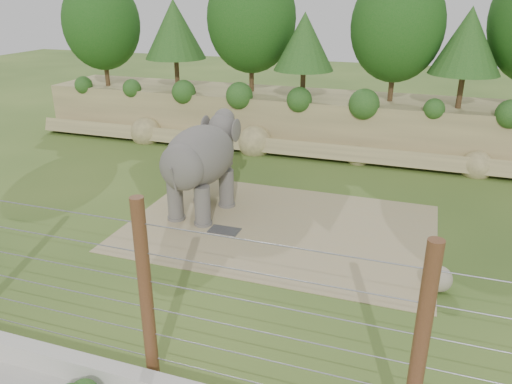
% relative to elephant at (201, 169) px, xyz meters
% --- Properties ---
extents(ground, '(90.00, 90.00, 0.00)m').
position_rel_elephant_xyz_m(ground, '(2.46, -3.28, -1.64)').
color(ground, '#355620').
rests_on(ground, ground).
extents(back_embankment, '(30.00, 5.52, 8.77)m').
position_rel_elephant_xyz_m(back_embankment, '(3.05, 9.40, 2.32)').
color(back_embankment, olive).
rests_on(back_embankment, ground).
extents(dirt_patch, '(10.00, 7.00, 0.02)m').
position_rel_elephant_xyz_m(dirt_patch, '(2.96, -0.28, -1.63)').
color(dirt_patch, tan).
rests_on(dirt_patch, ground).
extents(drain_grate, '(1.00, 0.60, 0.03)m').
position_rel_elephant_xyz_m(drain_grate, '(1.31, -1.15, -1.61)').
color(drain_grate, '#262628').
rests_on(drain_grate, dirt_patch).
extents(elephant, '(2.10, 4.20, 3.28)m').
position_rel_elephant_xyz_m(elephant, '(0.00, 0.00, 0.00)').
color(elephant, '#59544F').
rests_on(elephant, ground).
extents(stone_ball, '(0.69, 0.69, 0.69)m').
position_rel_elephant_xyz_m(stone_ball, '(7.96, -2.57, -1.27)').
color(stone_ball, gray).
rests_on(stone_ball, dirt_patch).
extents(retaining_wall, '(26.00, 0.35, 0.50)m').
position_rel_elephant_xyz_m(retaining_wall, '(2.46, -8.28, -1.39)').
color(retaining_wall, beige).
rests_on(retaining_wall, ground).
extents(barrier_fence, '(20.26, 0.26, 4.00)m').
position_rel_elephant_xyz_m(barrier_fence, '(2.46, -7.78, 0.36)').
color(barrier_fence, '#533118').
rests_on(barrier_fence, ground).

